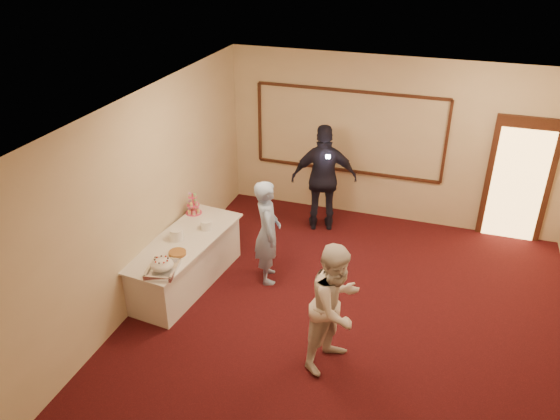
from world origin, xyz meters
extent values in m
plane|color=black|center=(0.00, 0.00, 0.00)|extent=(7.00, 7.00, 0.00)
cube|color=beige|center=(0.00, 3.50, 1.50)|extent=(6.00, 0.04, 3.00)
cube|color=beige|center=(-3.00, 0.00, 1.50)|extent=(0.04, 7.00, 3.00)
cube|color=white|center=(0.00, 0.00, 3.00)|extent=(6.00, 7.00, 0.04)
cube|color=#361810|center=(-0.80, 3.47, 0.85)|extent=(3.40, 0.04, 0.05)
cube|color=#361810|center=(-0.80, 3.47, 2.35)|extent=(3.40, 0.04, 0.05)
cube|color=#361810|center=(-2.50, 3.47, 1.60)|extent=(0.05, 0.04, 1.50)
cube|color=#361810|center=(0.90, 3.47, 1.60)|extent=(0.05, 0.04, 1.50)
cube|color=#361810|center=(2.15, 3.46, 1.10)|extent=(1.05, 0.06, 2.20)
cube|color=#FFBF66|center=(2.15, 3.43, 1.00)|extent=(0.85, 0.02, 2.00)
cube|color=silver|center=(-2.58, 0.37, 0.37)|extent=(0.97, 2.14, 0.74)
cube|color=silver|center=(-2.58, 0.37, 0.76)|extent=(1.07, 2.26, 0.03)
cube|color=silver|center=(-2.45, -0.46, 0.79)|extent=(0.46, 0.54, 0.04)
ellipsoid|color=silver|center=(-2.45, -0.46, 0.88)|extent=(0.31, 0.31, 0.14)
cube|color=silver|center=(-2.35, -0.31, 0.81)|extent=(0.22, 0.29, 0.01)
cylinder|color=#E2416D|center=(-2.81, 1.19, 0.95)|extent=(0.02, 0.02, 0.35)
cylinder|color=#E2416D|center=(-2.81, 1.19, 0.78)|extent=(0.26, 0.26, 0.01)
cylinder|color=#E2416D|center=(-2.81, 1.19, 0.92)|extent=(0.20, 0.20, 0.01)
cylinder|color=#E2416D|center=(-2.81, 1.19, 1.06)|extent=(0.14, 0.14, 0.01)
cylinder|color=white|center=(-2.67, 0.36, 0.85)|extent=(0.20, 0.20, 0.17)
cylinder|color=white|center=(-2.67, 0.36, 0.94)|extent=(0.21, 0.21, 0.01)
cylinder|color=white|center=(-2.38, 0.78, 0.84)|extent=(0.17, 0.17, 0.14)
cylinder|color=white|center=(-2.38, 0.78, 0.92)|extent=(0.18, 0.18, 0.01)
cylinder|color=white|center=(-2.46, -0.03, 0.78)|extent=(0.29, 0.29, 0.01)
cylinder|color=olive|center=(-2.46, -0.03, 0.81)|extent=(0.25, 0.25, 0.05)
imported|color=#89A3D2|center=(-1.43, 0.89, 0.83)|extent=(0.61, 0.72, 1.67)
imported|color=silver|center=(-0.04, -0.55, 0.85)|extent=(0.92, 1.01, 1.70)
imported|color=black|center=(-1.04, 2.73, 0.98)|extent=(1.23, 0.78, 1.95)
cube|color=white|center=(-0.92, 2.46, 1.50)|extent=(0.07, 0.04, 0.05)
camera|label=1|loc=(0.99, -5.74, 4.95)|focal=35.00mm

